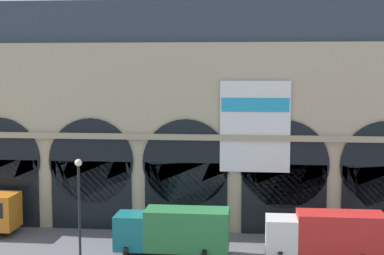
% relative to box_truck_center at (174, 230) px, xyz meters
% --- Properties ---
extents(ground_plane, '(200.00, 200.00, 0.00)m').
position_rel_box_truck_center_xyz_m(ground_plane, '(0.19, 0.63, -1.70)').
color(ground_plane, slate).
extents(station_building, '(45.26, 6.24, 17.46)m').
position_rel_box_truck_center_xyz_m(station_building, '(0.22, 8.54, 6.82)').
color(station_building, '#BCAD8C').
rests_on(station_building, ground).
extents(box_truck_center, '(7.50, 2.91, 3.12)m').
position_rel_box_truck_center_xyz_m(box_truck_center, '(0.00, 0.00, 0.00)').
color(box_truck_center, '#19727A').
rests_on(box_truck_center, ground).
extents(box_truck_mideast, '(7.50, 2.91, 3.12)m').
position_rel_box_truck_center_xyz_m(box_truck_mideast, '(9.90, 0.04, 0.00)').
color(box_truck_mideast, white).
rests_on(box_truck_mideast, ground).
extents(street_lamp_quayside, '(0.44, 0.44, 6.90)m').
position_rel_box_truck_center_xyz_m(street_lamp_quayside, '(-5.31, -3.42, 2.71)').
color(street_lamp_quayside, black).
rests_on(street_lamp_quayside, ground).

